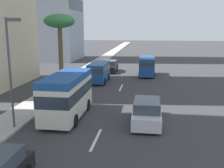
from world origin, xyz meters
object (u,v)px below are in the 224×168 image
van_fourth (147,65)px  street_lamp (11,61)px  palm_tree (60,24)px  minibus_second (67,94)px  van_lead (99,71)px  car_sixth (110,66)px  car_fifth (147,112)px  pedestrian_mid_block (36,89)px

van_fourth → street_lamp: bearing=158.8°
palm_tree → minibus_second: bearing=-159.2°
van_lead → car_sixth: 7.63m
car_fifth → pedestrian_mid_block: size_ratio=3.10×
van_fourth → car_sixth: bearing=64.2°
pedestrian_mid_block → street_lamp: bearing=-48.9°
car_fifth → minibus_second: bearing=84.7°
car_fifth → car_sixth: bearing=14.8°
street_lamp → car_fifth: bearing=-74.5°
car_sixth → palm_tree: bearing=-15.7°
minibus_second → pedestrian_mid_block: (4.29, 4.23, -0.73)m
car_sixth → street_lamp: (-23.35, 2.72, 3.60)m
van_fourth → car_fifth: size_ratio=1.06×
pedestrian_mid_block → minibus_second: bearing=-17.3°
minibus_second → palm_tree: size_ratio=0.85×
street_lamp → minibus_second: bearing=-42.4°
van_lead → car_sixth: bearing=178.1°
van_lead → minibus_second: 12.92m
palm_tree → van_fourth: bearing=-42.9°
van_lead → car_fifth: 14.66m
pedestrian_mid_block → car_fifth: bearing=2.2°
car_sixth → minibus_second: bearing=-0.4°
pedestrian_mid_block → street_lamp: street_lamp is taller
van_fourth → street_lamp: size_ratio=0.74×
van_lead → van_fourth: (5.02, -5.61, 0.12)m
minibus_second → pedestrian_mid_block: minibus_second is taller
van_lead → van_fourth: 7.53m
pedestrian_mid_block → palm_tree: size_ratio=0.20×
van_lead → pedestrian_mid_block: van_lead is taller
car_sixth → street_lamp: street_lamp is taller
palm_tree → street_lamp: bearing=-176.7°
van_fourth → palm_tree: 13.87m
minibus_second → street_lamp: 4.67m
street_lamp → pedestrian_mid_block: bearing=13.0°
car_fifth → palm_tree: size_ratio=0.63×
palm_tree → street_lamp: size_ratio=1.11×
car_sixth → street_lamp: size_ratio=0.69×
van_lead → pedestrian_mid_block: size_ratio=3.26×
van_fourth → pedestrian_mid_block: (-13.64, 9.72, -0.44)m
van_lead → minibus_second: size_ratio=0.77×
minibus_second → palm_tree: bearing=-159.2°
palm_tree → car_sixth: bearing=-15.7°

